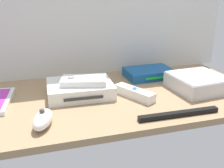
{
  "coord_description": "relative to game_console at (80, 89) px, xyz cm",
  "views": [
    {
      "loc": [
        -23.38,
        -79.21,
        35.06
      ],
      "look_at": [
        0.0,
        0.0,
        4.0
      ],
      "focal_mm": 43.38,
      "sensor_mm": 36.0,
      "label": 1
    }
  ],
  "objects": [
    {
      "name": "remote_classic_pad",
      "position": [
        1.11,
        -1.41,
        3.21
      ],
      "size": [
        15.99,
        11.49,
        2.4
      ],
      "rotation": [
        0.0,
        0.0,
        -0.26
      ],
      "color": "white",
      "rests_on": "game_console"
    },
    {
      "name": "remote_wand",
      "position": [
        16.51,
        -7.05,
        -0.69
      ],
      "size": [
        10.13,
        14.76,
        3.4
      ],
      "rotation": [
        0.0,
        0.0,
        0.49
      ],
      "color": "white",
      "rests_on": "ground_plane"
    },
    {
      "name": "game_console",
      "position": [
        0.0,
        0.0,
        0.0
      ],
      "size": [
        21.6,
        17.12,
        4.4
      ],
      "rotation": [
        0.0,
        0.0,
        -0.04
      ],
      "color": "white",
      "rests_on": "ground_plane"
    },
    {
      "name": "mini_computer",
      "position": [
        40.0,
        -6.75,
        0.44
      ],
      "size": [
        18.54,
        18.54,
        5.3
      ],
      "rotation": [
        0.0,
        0.0,
        0.1
      ],
      "color": "silver",
      "rests_on": "ground_plane"
    },
    {
      "name": "network_router",
      "position": [
        29.13,
        10.21,
        -0.5
      ],
      "size": [
        18.34,
        12.77,
        3.4
      ],
      "rotation": [
        0.0,
        0.0,
        0.03
      ],
      "color": "#145193",
      "rests_on": "ground_plane"
    },
    {
      "name": "sensor_bar",
      "position": [
        23.72,
        -22.98,
        -1.5
      ],
      "size": [
        24.03,
        2.2,
        1.4
      ],
      "primitive_type": "cube",
      "rotation": [
        0.0,
        0.0,
        -0.02
      ],
      "color": "black",
      "rests_on": "ground_plane"
    },
    {
      "name": "remote_nunchuk",
      "position": [
        -12.88,
        -18.03,
        -0.16
      ],
      "size": [
        7.49,
        10.9,
        5.1
      ],
      "rotation": [
        0.0,
        0.0,
        -0.34
      ],
      "color": "white",
      "rests_on": "ground_plane"
    },
    {
      "name": "ground_plane",
      "position": [
        10.06,
        -3.28,
        -3.2
      ],
      "size": [
        100.0,
        48.0,
        2.0
      ],
      "primitive_type": "cube",
      "color": "#9E7F5B",
      "rests_on": "ground"
    }
  ]
}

